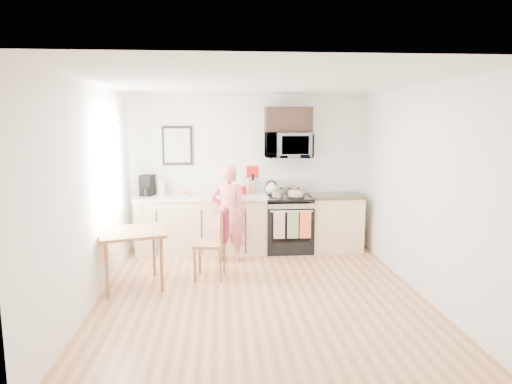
{
  "coord_description": "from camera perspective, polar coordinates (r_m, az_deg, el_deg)",
  "views": [
    {
      "loc": [
        -0.47,
        -5.4,
        2.15
      ],
      "look_at": [
        0.01,
        1.0,
        1.15
      ],
      "focal_mm": 32.0,
      "sensor_mm": 36.0,
      "label": 1
    }
  ],
  "objects": [
    {
      "name": "dining_table",
      "position": [
        6.14,
        -15.34,
        -5.48
      ],
      "size": [
        0.86,
        0.86,
        0.75
      ],
      "rotation": [
        0.0,
        0.0,
        0.29
      ],
      "color": "brown",
      "rests_on": "floor"
    },
    {
      "name": "cake",
      "position": [
        7.46,
        4.98,
        -0.28
      ],
      "size": [
        0.29,
        0.29,
        0.1
      ],
      "color": "black",
      "rests_on": "range"
    },
    {
      "name": "kettle",
      "position": [
        7.69,
        1.97,
        0.45
      ],
      "size": [
        0.19,
        0.19,
        0.24
      ],
      "color": "white",
      "rests_on": "range"
    },
    {
      "name": "upper_cabinet",
      "position": [
        7.6,
        4.03,
        9.05
      ],
      "size": [
        0.76,
        0.35,
        0.4
      ],
      "primitive_type": "cube",
      "color": "black",
      "rests_on": "back_wall"
    },
    {
      "name": "floor",
      "position": [
        5.83,
        0.63,
        -12.8
      ],
      "size": [
        4.6,
        4.6,
        0.0
      ],
      "primitive_type": "plane",
      "color": "olive",
      "rests_on": "ground"
    },
    {
      "name": "coffee_maker",
      "position": [
        7.67,
        -13.43,
        0.74
      ],
      "size": [
        0.25,
        0.31,
        0.34
      ],
      "rotation": [
        0.0,
        0.0,
        -0.29
      ],
      "color": "black",
      "rests_on": "countertop_left"
    },
    {
      "name": "fruit_bowl",
      "position": [
        7.52,
        -8.72,
        -0.21
      ],
      "size": [
        0.28,
        0.28,
        0.1
      ],
      "color": "white",
      "rests_on": "countertop_left"
    },
    {
      "name": "bread_bag",
      "position": [
        7.29,
        -3.15,
        -0.25
      ],
      "size": [
        0.35,
        0.3,
        0.12
      ],
      "primitive_type": "cube",
      "rotation": [
        0.0,
        0.0,
        -0.56
      ],
      "color": "#DFBA75",
      "rests_on": "countertop_left"
    },
    {
      "name": "back_wall",
      "position": [
        7.76,
        -0.84,
        2.55
      ],
      "size": [
        4.0,
        0.04,
        2.6
      ],
      "primitive_type": "cube",
      "color": "white",
      "rests_on": "floor"
    },
    {
      "name": "range",
      "position": [
        7.65,
        4.06,
        -4.12
      ],
      "size": [
        0.76,
        0.7,
        1.16
      ],
      "color": "black",
      "rests_on": "floor"
    },
    {
      "name": "person",
      "position": [
        6.99,
        -3.49,
        -2.66
      ],
      "size": [
        0.6,
        0.44,
        1.52
      ],
      "primitive_type": "imported",
      "rotation": [
        0.0,
        0.0,
        3.0
      ],
      "color": "#DC3C56",
      "rests_on": "floor"
    },
    {
      "name": "countertop_left",
      "position": [
        7.5,
        -6.8,
        -0.65
      ],
      "size": [
        2.14,
        0.64,
        0.04
      ],
      "primitive_type": "cube",
      "color": "silver",
      "rests_on": "cabinet_left"
    },
    {
      "name": "front_wall",
      "position": [
        3.24,
        4.22,
        -6.32
      ],
      "size": [
        4.0,
        0.04,
        2.6
      ],
      "primitive_type": "cube",
      "color": "white",
      "rests_on": "floor"
    },
    {
      "name": "chair",
      "position": [
        6.27,
        -4.59,
        -5.17
      ],
      "size": [
        0.51,
        0.47,
        0.98
      ],
      "rotation": [
        0.0,
        0.0,
        -0.14
      ],
      "color": "brown",
      "rests_on": "floor"
    },
    {
      "name": "cabinet_left",
      "position": [
        7.59,
        -6.73,
        -4.15
      ],
      "size": [
        2.1,
        0.6,
        0.9
      ],
      "primitive_type": "cube",
      "color": "#D4B588",
      "rests_on": "floor"
    },
    {
      "name": "right_wall",
      "position": [
        6.0,
        20.06,
        0.17
      ],
      "size": [
        0.04,
        4.6,
        2.6
      ],
      "primitive_type": "cube",
      "color": "white",
      "rests_on": "floor"
    },
    {
      "name": "utensil_crock",
      "position": [
        7.61,
        -1.62,
        0.71
      ],
      "size": [
        0.11,
        0.11,
        0.33
      ],
      "color": "#B1110F",
      "rests_on": "countertop_left"
    },
    {
      "name": "countertop_right",
      "position": [
        7.73,
        9.94,
        -0.44
      ],
      "size": [
        0.88,
        0.64,
        0.04
      ],
      "primitive_type": "cube",
      "color": "black",
      "rests_on": "cabinet_right"
    },
    {
      "name": "cabinet_right",
      "position": [
        7.82,
        9.85,
        -3.84
      ],
      "size": [
        0.84,
        0.6,
        0.9
      ],
      "primitive_type": "cube",
      "color": "#D4B588",
      "rests_on": "floor"
    },
    {
      "name": "knife_block",
      "position": [
        7.71,
        -0.5,
        0.68
      ],
      "size": [
        0.12,
        0.15,
        0.23
      ],
      "primitive_type": "cube",
      "rotation": [
        0.0,
        0.0,
        -0.08
      ],
      "color": "brown",
      "rests_on": "countertop_left"
    },
    {
      "name": "wall_trivet",
      "position": [
        7.74,
        -0.46,
        2.54
      ],
      "size": [
        0.2,
        0.02,
        0.2
      ],
      "primitive_type": "cube",
      "color": "#B1110F",
      "rests_on": "back_wall"
    },
    {
      "name": "pot",
      "position": [
        7.41,
        2.68,
        -0.33
      ],
      "size": [
        0.18,
        0.3,
        0.09
      ],
      "rotation": [
        0.0,
        0.0,
        0.29
      ],
      "color": "#B4B4B9",
      "rests_on": "range"
    },
    {
      "name": "window",
      "position": [
        6.4,
        -17.83,
        3.05
      ],
      "size": [
        0.06,
        1.4,
        1.5
      ],
      "color": "silver",
      "rests_on": "left_wall"
    },
    {
      "name": "wall_art",
      "position": [
        7.72,
        -9.81,
        5.75
      ],
      "size": [
        0.5,
        0.04,
        0.65
      ],
      "color": "black",
      "rests_on": "back_wall"
    },
    {
      "name": "microwave",
      "position": [
        7.57,
        4.05,
        5.87
      ],
      "size": [
        0.76,
        0.51,
        0.42
      ],
      "primitive_type": "imported",
      "color": "#B4B4B9",
      "rests_on": "back_wall"
    },
    {
      "name": "milk_carton",
      "position": [
        7.63,
        -11.8,
        0.57
      ],
      "size": [
        0.13,
        0.13,
        0.27
      ],
      "primitive_type": "cube",
      "rotation": [
        0.0,
        0.0,
        0.3
      ],
      "color": "tan",
      "rests_on": "countertop_left"
    },
    {
      "name": "ceiling",
      "position": [
        5.44,
        0.67,
        13.61
      ],
      "size": [
        4.0,
        4.6,
        0.04
      ],
      "primitive_type": "cube",
      "color": "silver",
      "rests_on": "back_wall"
    },
    {
      "name": "left_wall",
      "position": [
        5.67,
        -19.92,
        -0.3
      ],
      "size": [
        0.04,
        4.6,
        2.6
      ],
      "primitive_type": "cube",
      "color": "white",
      "rests_on": "floor"
    }
  ]
}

